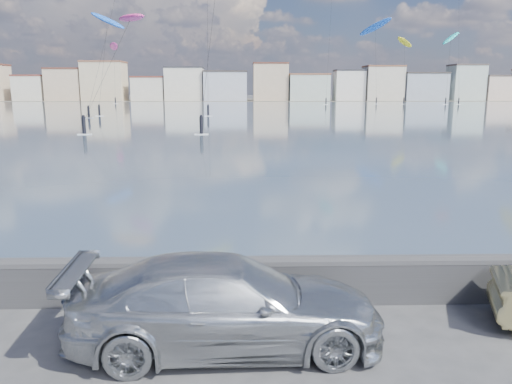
# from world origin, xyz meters

# --- Properties ---
(ground) EXTENTS (700.00, 700.00, 0.00)m
(ground) POSITION_xyz_m (0.00, 0.00, 0.00)
(ground) COLOR #333335
(ground) RESTS_ON ground
(bay_water) EXTENTS (500.00, 177.00, 0.00)m
(bay_water) POSITION_xyz_m (0.00, 91.50, 0.01)
(bay_water) COLOR #364E63
(bay_water) RESTS_ON ground
(far_shore_strip) EXTENTS (500.00, 60.00, 0.00)m
(far_shore_strip) POSITION_xyz_m (0.00, 200.00, 0.01)
(far_shore_strip) COLOR #4C473D
(far_shore_strip) RESTS_ON ground
(seawall) EXTENTS (400.00, 0.36, 1.08)m
(seawall) POSITION_xyz_m (0.00, 2.70, 0.58)
(seawall) COLOR #28282B
(seawall) RESTS_ON ground
(far_buildings) EXTENTS (240.79, 13.26, 14.60)m
(far_buildings) POSITION_xyz_m (1.31, 186.00, 6.03)
(far_buildings) COLOR beige
(far_buildings) RESTS_ON ground
(car_silver) EXTENTS (5.68, 2.51, 1.62)m
(car_silver) POSITION_xyz_m (0.40, 0.92, 0.81)
(car_silver) COLOR #B5B9BD
(car_silver) RESTS_ON ground
(kitesurfer_0) EXTENTS (10.16, 11.92, 26.24)m
(kitesurfer_0) POSITION_xyz_m (41.10, 150.78, 22.87)
(kitesurfer_0) COLOR blue
(kitesurfer_0) RESTS_ON ground
(kitesurfer_6) EXTENTS (7.20, 15.37, 20.75)m
(kitesurfer_6) POSITION_xyz_m (51.12, 153.10, 18.33)
(kitesurfer_6) COLOR yellow
(kitesurfer_6) RESTS_ON ground
(kitesurfer_12) EXTENTS (8.19, 18.14, 19.47)m
(kitesurfer_12) POSITION_xyz_m (-25.18, 92.93, 17.02)
(kitesurfer_12) COLOR blue
(kitesurfer_12) RESTS_ON ground
(kitesurfer_15) EXTENTS (8.87, 13.68, 22.12)m
(kitesurfer_15) POSITION_xyz_m (62.88, 146.37, 19.16)
(kitesurfer_15) COLOR #19BFBF
(kitesurfer_15) RESTS_ON ground
(kitesurfer_16) EXTENTS (5.94, 17.81, 13.69)m
(kitesurfer_16) POSITION_xyz_m (-13.02, 56.67, 12.81)
(kitesurfer_16) COLOR #E5338C
(kitesurfer_16) RESTS_ON ground
(kitesurfer_18) EXTENTS (5.31, 12.27, 19.02)m
(kitesurfer_18) POSITION_xyz_m (-39.58, 154.84, 17.22)
(kitesurfer_18) COLOR #E5338C
(kitesurfer_18) RESTS_ON ground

